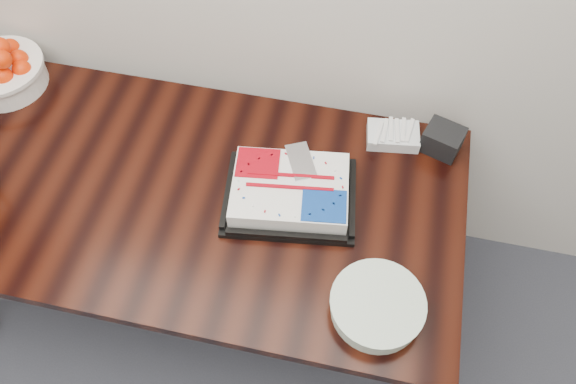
% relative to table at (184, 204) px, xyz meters
% --- Properties ---
extents(table, '(1.80, 0.90, 0.75)m').
position_rel_table_xyz_m(table, '(0.00, 0.00, 0.00)').
color(table, black).
rests_on(table, ground).
extents(cake_tray, '(0.45, 0.37, 0.08)m').
position_rel_table_xyz_m(cake_tray, '(0.35, 0.04, 0.12)').
color(cake_tray, black).
rests_on(cake_tray, table).
extents(plate_stack, '(0.26, 0.26, 0.06)m').
position_rel_table_xyz_m(plate_stack, '(0.66, -0.27, 0.12)').
color(plate_stack, white).
rests_on(plate_stack, table).
extents(fork_bag, '(0.19, 0.13, 0.05)m').
position_rel_table_xyz_m(fork_bag, '(0.64, 0.35, 0.11)').
color(fork_bag, silver).
rests_on(fork_bag, table).
extents(napkin_box, '(0.15, 0.14, 0.09)m').
position_rel_table_xyz_m(napkin_box, '(0.80, 0.35, 0.13)').
color(napkin_box, black).
rests_on(napkin_box, table).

